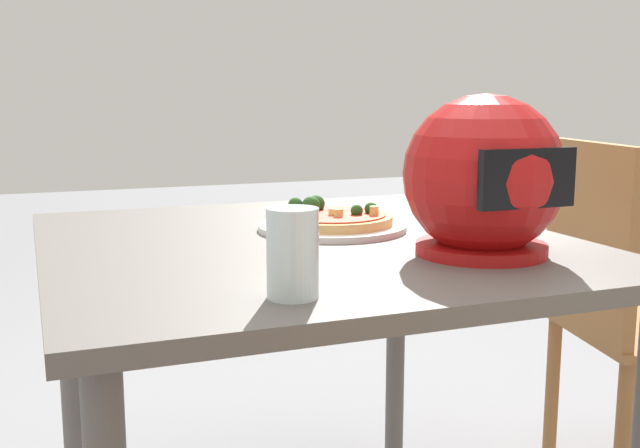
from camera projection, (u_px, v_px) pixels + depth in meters
name	position (u px, v px, depth m)	size (l,w,h in m)	color
dining_table	(307.00, 284.00, 1.44)	(0.96, 1.01, 0.74)	#5B5651
pizza_plate	(332.00, 227.00, 1.51)	(0.30, 0.30, 0.01)	white
pizza	(331.00, 217.00, 1.52)	(0.24, 0.24, 0.05)	tan
motorcycle_helmet	(484.00, 179.00, 1.26)	(0.27, 0.27, 0.27)	#B21414
drinking_glass	(293.00, 253.00, 1.00)	(0.07, 0.07, 0.12)	silver
chair_side	(622.00, 304.00, 1.83)	(0.47, 0.47, 0.90)	#996638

